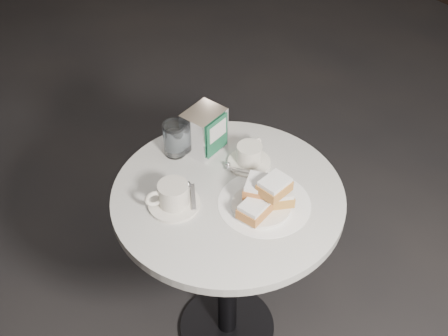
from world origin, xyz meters
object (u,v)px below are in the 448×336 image
at_px(coffee_cup_right, 249,156).
at_px(water_glass_left, 174,139).
at_px(beignet_plate, 265,198).
at_px(cafe_table, 228,236).
at_px(water_glass_right, 206,125).
at_px(napkin_dispenser, 205,131).
at_px(coffee_cup_left, 173,197).

xyz_separation_m(coffee_cup_right, water_glass_left, (-0.16, 0.18, 0.02)).
bearing_deg(water_glass_left, beignet_plate, -79.15).
bearing_deg(coffee_cup_right, cafe_table, -177.61).
bearing_deg(water_glass_right, cafe_table, -111.47).
relative_size(water_glass_left, napkin_dispenser, 0.79).
relative_size(cafe_table, beignet_plate, 3.88).
xyz_separation_m(coffee_cup_left, napkin_dispenser, (0.22, 0.15, 0.04)).
xyz_separation_m(beignet_plate, coffee_cup_right, (0.09, 0.18, -0.01)).
height_order(coffee_cup_left, water_glass_left, water_glass_left).
bearing_deg(napkin_dispenser, water_glass_left, 140.90).
bearing_deg(coffee_cup_left, water_glass_left, 72.36).
xyz_separation_m(coffee_cup_left, water_glass_right, (0.26, 0.19, 0.02)).
distance_m(water_glass_left, water_glass_right, 0.12).
height_order(beignet_plate, coffee_cup_right, beignet_plate).
xyz_separation_m(coffee_cup_left, water_glass_left, (0.13, 0.19, 0.02)).
xyz_separation_m(water_glass_left, napkin_dispenser, (0.09, -0.04, 0.02)).
height_order(water_glass_right, napkin_dispenser, napkin_dispenser).
distance_m(coffee_cup_left, coffee_cup_right, 0.29).
bearing_deg(beignet_plate, water_glass_right, 81.77).
distance_m(beignet_plate, water_glass_right, 0.37).
relative_size(coffee_cup_right, napkin_dispenser, 1.23).
bearing_deg(cafe_table, coffee_cup_right, 25.80).
distance_m(cafe_table, water_glass_right, 0.37).
height_order(coffee_cup_right, napkin_dispenser, napkin_dispenser).
xyz_separation_m(coffee_cup_right, water_glass_right, (-0.04, 0.18, 0.03)).
relative_size(water_glass_left, water_glass_right, 0.97).
bearing_deg(coffee_cup_left, water_glass_right, 54.16).
distance_m(coffee_cup_left, water_glass_left, 0.24).
relative_size(beignet_plate, napkin_dispenser, 1.32).
height_order(cafe_table, beignet_plate, beignet_plate).
bearing_deg(water_glass_right, beignet_plate, -98.23).
relative_size(cafe_table, water_glass_right, 6.34).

